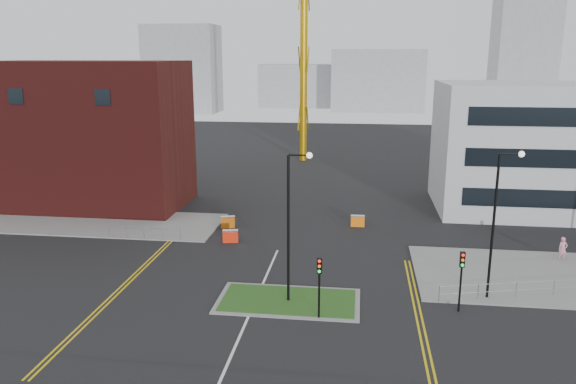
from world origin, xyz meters
The scene contains 24 objects.
ground centered at (0.00, 0.00, 0.00)m, with size 200.00×200.00×0.00m, color black.
pavement_left centered at (-20.00, 22.00, 0.06)m, with size 28.00×8.00×0.12m, color slate.
island_kerb centered at (2.00, 8.00, 0.04)m, with size 8.60×4.60×0.08m, color slate.
grass_island centered at (2.00, 8.00, 0.06)m, with size 8.00×4.00×0.12m, color #254818.
brick_building centered at (-22.97, 28.00, 6.85)m, with size 24.20×10.07×14.24m.
office_block centered at (26.01, 31.97, 6.00)m, with size 25.00×12.20×12.00m.
streetlamp_island centered at (2.22, 8.00, 5.41)m, with size 1.46×0.36×9.18m.
streetlamp_right_near centered at (14.22, 10.00, 5.41)m, with size 1.46×0.36×9.18m.
traffic_light_island centered at (4.00, 5.98, 2.57)m, with size 0.28×0.33×3.65m.
traffic_light_right centered at (12.00, 7.98, 2.57)m, with size 0.28×0.33×3.65m.
railing_left centered at (-11.00, 18.00, 0.74)m, with size 6.05×0.05×1.10m.
centre_line centered at (0.00, 2.00, 0.01)m, with size 0.15×30.00×0.01m, color silver.
yellow_left_a centered at (-9.00, 10.00, 0.01)m, with size 0.12×24.00×0.01m, color gold.
yellow_left_b centered at (-8.70, 10.00, 0.01)m, with size 0.12×24.00×0.01m, color gold.
yellow_right_a centered at (9.50, 6.00, 0.01)m, with size 0.12×20.00×0.01m, color gold.
yellow_right_b centered at (9.80, 6.00, 0.01)m, with size 0.12×20.00×0.01m, color gold.
skyline_a centered at (-40.00, 120.00, 11.00)m, with size 18.00×12.00×22.00m, color gray.
skyline_b centered at (10.00, 130.00, 8.00)m, with size 24.00×12.00×16.00m, color gray.
skyline_c centered at (45.00, 125.00, 14.00)m, with size 14.00×12.00×28.00m, color gray.
skyline_d centered at (-8.00, 140.00, 6.00)m, with size 30.00×12.00×12.00m, color gray.
pedestrian centered at (20.75, 17.43, 0.90)m, with size 0.66×0.43×1.80m, color pink.
barrier_left centered at (-5.10, 22.19, 0.56)m, with size 1.28×0.72×1.02m.
barrier_mid centered at (-4.00, 18.41, 0.56)m, with size 1.27×0.62×1.02m.
barrier_right centered at (6.00, 24.00, 0.54)m, with size 1.19×0.42×1.00m.
Camera 1 is at (6.04, -23.11, 14.50)m, focal length 35.00 mm.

